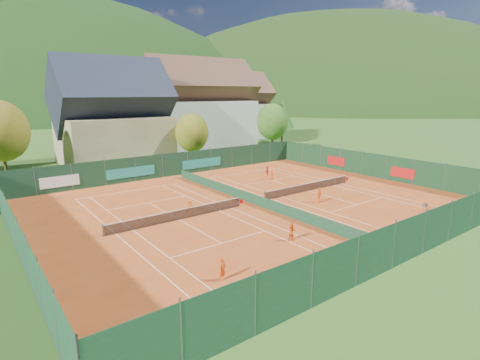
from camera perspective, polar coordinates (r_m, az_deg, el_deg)
name	(u,v)px	position (r m, az deg, el deg)	size (l,w,h in m)	color
ground	(252,204)	(36.73, 1.88, -3.64)	(600.00, 600.00, 0.00)	#2B541A
clay_pad	(252,204)	(36.73, 1.88, -3.60)	(40.00, 32.00, 0.01)	#B04419
court_markings_left	(179,220)	(32.54, -9.22, -6.00)	(11.03, 23.83, 0.00)	white
court_markings_right	(309,191)	(42.03, 10.41, -1.64)	(11.03, 23.83, 0.00)	white
tennis_net_left	(181,214)	(32.45, -9.01, -5.12)	(13.30, 0.10, 1.02)	#59595B
tennis_net_right	(310,186)	(42.02, 10.59, -0.95)	(13.30, 0.10, 1.02)	#59595B
court_divider	(252,199)	(36.59, 1.89, -2.86)	(0.03, 28.80, 1.00)	#153A23
fence_north	(172,165)	(49.30, -10.27, 2.29)	(40.00, 0.10, 3.00)	#12331F
fence_south	(410,239)	(26.46, 24.42, -8.19)	(40.00, 0.04, 3.00)	#153A23
fence_west	(16,235)	(28.90, -31.01, -7.15)	(0.04, 32.00, 3.00)	#133621
fence_east	(373,165)	(51.05, 19.64, 2.12)	(0.09, 32.00, 3.00)	#12321A
chalet	(113,119)	(60.57, -18.75, 8.73)	(16.20, 12.00, 16.00)	tan
hotel_block_a	(200,110)	(73.99, -6.06, 10.62)	(21.60, 11.00, 17.25)	silver
hotel_block_b	(234,110)	(88.43, -0.86, 10.61)	(17.28, 10.00, 15.50)	silver
tree_west_mid	(1,131)	(53.70, -32.68, 6.27)	(6.44, 6.44, 9.78)	#49341A
tree_center	(192,133)	(57.09, -7.34, 7.16)	(5.01, 5.01, 7.60)	#4B2E1B
tree_east_front	(273,122)	(69.20, 4.98, 8.82)	(5.72, 5.72, 8.69)	#483319
tree_east_mid	(283,114)	(81.79, 6.49, 9.93)	(5.04, 5.04, 9.00)	#462B19
tree_east_back	(230,111)	(82.85, -1.47, 10.52)	(7.15, 7.15, 10.86)	#452818
mountain_backdrop	(62,171)	(270.41, -25.51, 1.19)	(820.00, 530.00, 242.00)	black
ball_hopper	(425,205)	(38.24, 26.38, -3.47)	(0.34, 0.34, 0.80)	slate
loose_ball_0	(186,249)	(26.59, -8.27, -10.40)	(0.07, 0.07, 0.07)	#CCD833
loose_ball_1	(381,218)	(34.59, 20.71, -5.50)	(0.07, 0.07, 0.07)	#CCD833
loose_ball_2	(251,187)	(42.90, 1.62, -1.09)	(0.07, 0.07, 0.07)	#CCD833
player_left_near	(222,269)	(22.14, -2.70, -13.41)	(0.52, 0.34, 1.42)	#CF4C12
player_left_mid	(292,232)	(27.78, 7.98, -7.86)	(0.68, 0.53, 1.39)	#D75B13
player_left_far	(190,206)	(34.19, -7.68, -3.96)	(0.78, 0.45, 1.20)	orange
player_right_near	(319,195)	(37.65, 12.00, -2.28)	(0.89, 0.37, 1.51)	orange
player_right_far_a	(272,175)	(46.69, 4.88, 0.80)	(0.61, 0.40, 1.25)	#E45414
player_right_far_b	(267,171)	(49.10, 4.15, 1.43)	(1.17, 0.37, 1.27)	#EF5C15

